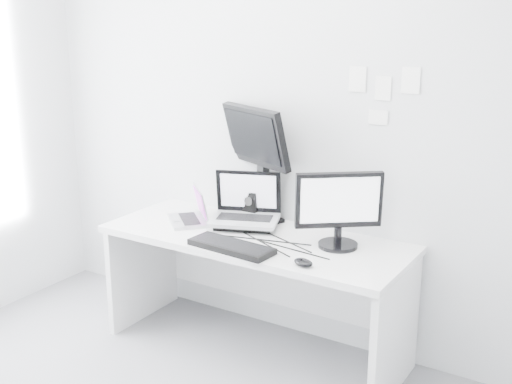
% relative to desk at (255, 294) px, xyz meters
% --- Properties ---
extents(back_wall, '(3.60, 0.00, 3.60)m').
position_rel_desk_xyz_m(back_wall, '(0.00, 0.35, 0.99)').
color(back_wall, silver).
rests_on(back_wall, ground).
extents(desk, '(1.80, 0.70, 0.73)m').
position_rel_desk_xyz_m(desk, '(0.00, 0.00, 0.00)').
color(desk, white).
rests_on(desk, ground).
extents(macbook, '(0.37, 0.37, 0.22)m').
position_rel_desk_xyz_m(macbook, '(-0.49, -0.00, 0.48)').
color(macbook, '#AAABAF').
rests_on(macbook, desk).
extents(speaker, '(0.10, 0.10, 0.18)m').
position_rel_desk_xyz_m(speaker, '(-0.18, 0.26, 0.46)').
color(speaker, black).
rests_on(speaker, desk).
extents(dell_laptop, '(0.48, 0.43, 0.33)m').
position_rel_desk_xyz_m(dell_laptop, '(-0.13, 0.10, 0.53)').
color(dell_laptop, '#AFB3B8').
rests_on(dell_laptop, desk).
extents(rear_monitor, '(0.57, 0.39, 0.73)m').
position_rel_desk_xyz_m(rear_monitor, '(-0.14, 0.26, 0.73)').
color(rear_monitor, black).
rests_on(rear_monitor, desk).
extents(samsung_monitor, '(0.51, 0.46, 0.44)m').
position_rel_desk_xyz_m(samsung_monitor, '(0.48, 0.09, 0.58)').
color(samsung_monitor, black).
rests_on(samsung_monitor, desk).
extents(keyboard, '(0.50, 0.21, 0.03)m').
position_rel_desk_xyz_m(keyboard, '(0.01, -0.26, 0.38)').
color(keyboard, black).
rests_on(keyboard, desk).
extents(mouse, '(0.13, 0.10, 0.04)m').
position_rel_desk_xyz_m(mouse, '(0.45, -0.26, 0.38)').
color(mouse, black).
rests_on(mouse, desk).
extents(wall_note_0, '(0.10, 0.00, 0.14)m').
position_rel_desk_xyz_m(wall_note_0, '(0.45, 0.34, 1.26)').
color(wall_note_0, white).
rests_on(wall_note_0, back_wall).
extents(wall_note_1, '(0.09, 0.00, 0.13)m').
position_rel_desk_xyz_m(wall_note_1, '(0.60, 0.34, 1.22)').
color(wall_note_1, white).
rests_on(wall_note_1, back_wall).
extents(wall_note_2, '(0.10, 0.00, 0.14)m').
position_rel_desk_xyz_m(wall_note_2, '(0.75, 0.34, 1.26)').
color(wall_note_2, white).
rests_on(wall_note_2, back_wall).
extents(wall_note_3, '(0.11, 0.00, 0.08)m').
position_rel_desk_xyz_m(wall_note_3, '(0.58, 0.34, 1.05)').
color(wall_note_3, white).
rests_on(wall_note_3, back_wall).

